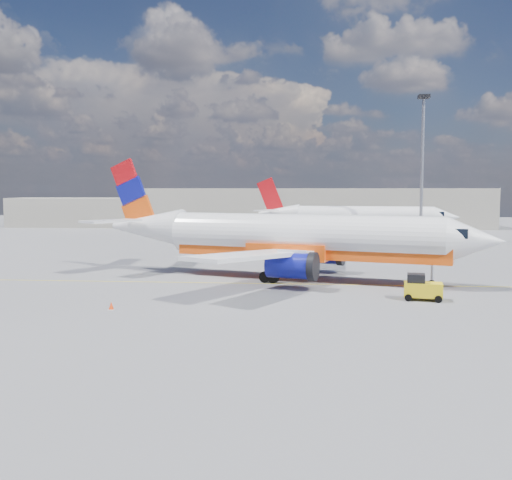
# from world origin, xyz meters

# --- Properties ---
(ground) EXTENTS (240.00, 240.00, 0.00)m
(ground) POSITION_xyz_m (0.00, 0.00, 0.00)
(ground) COLOR #5E5D62
(ground) RESTS_ON ground
(taxi_line) EXTENTS (70.00, 0.15, 0.01)m
(taxi_line) POSITION_xyz_m (0.00, 3.00, 0.01)
(taxi_line) COLOR yellow
(taxi_line) RESTS_ON ground
(terminal_main) EXTENTS (70.00, 14.00, 8.00)m
(terminal_main) POSITION_xyz_m (5.00, 75.00, 4.00)
(terminal_main) COLOR #B7B09D
(terminal_main) RESTS_ON ground
(terminal_annex) EXTENTS (26.00, 10.00, 6.00)m
(terminal_annex) POSITION_xyz_m (-45.00, 72.00, 3.00)
(terminal_annex) COLOR #B7B09D
(terminal_annex) RESTS_ON ground
(main_jet) EXTENTS (36.01, 27.44, 10.90)m
(main_jet) POSITION_xyz_m (1.66, 5.60, 3.63)
(main_jet) COLOR white
(main_jet) RESTS_ON ground
(second_jet) EXTENTS (32.37, 25.40, 9.80)m
(second_jet) POSITION_xyz_m (11.61, 48.81, 3.27)
(second_jet) COLOR white
(second_jet) RESTS_ON ground
(gse_tug) EXTENTS (2.83, 2.03, 1.87)m
(gse_tug) POSITION_xyz_m (11.21, -3.14, 0.89)
(gse_tug) COLOR black
(gse_tug) RESTS_ON ground
(traffic_cone) EXTENTS (0.38, 0.38, 0.54)m
(traffic_cone) POSITION_xyz_m (-9.70, -8.17, 0.26)
(traffic_cone) COLOR white
(traffic_cone) RESTS_ON ground
(floodlight_mast) EXTENTS (1.56, 1.56, 21.38)m
(floodlight_mast) POSITION_xyz_m (19.91, 41.18, 12.82)
(floodlight_mast) COLOR #9B9AA2
(floodlight_mast) RESTS_ON ground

